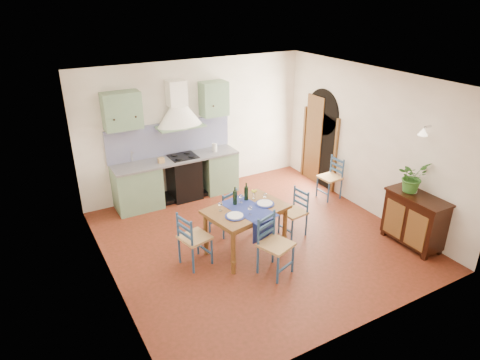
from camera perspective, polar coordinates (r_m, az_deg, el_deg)
name	(u,v)px	position (r m, az deg, el deg)	size (l,w,h in m)	color
floor	(257,239)	(7.68, 2.21, -7.90)	(5.00, 5.00, 0.00)	#44200E
back_wall	(180,149)	(8.89, -8.02, 4.06)	(5.00, 0.96, 2.80)	white
right_wall	(359,141)	(8.74, 15.55, 5.03)	(0.26, 5.00, 2.80)	white
left_wall	(104,201)	(6.21, -17.70, -2.64)	(0.04, 5.00, 2.80)	white
ceiling	(259,81)	(6.62, 2.61, 13.08)	(5.00, 5.00, 0.01)	white
dining_table	(246,213)	(7.01, 0.85, -4.44)	(1.43, 1.12, 1.13)	brown
chair_near	(274,244)	(6.63, 4.57, -8.57)	(0.57, 0.57, 0.97)	navy
chair_far	(224,211)	(7.66, -2.14, -4.12)	(0.52, 0.52, 0.87)	navy
chair_left	(193,239)	(6.83, -6.26, -7.78)	(0.52, 0.52, 0.93)	navy
chair_right	(294,212)	(7.68, 7.27, -4.25)	(0.45, 0.45, 0.86)	navy
chair_spare	(331,177)	(9.15, 12.03, 0.33)	(0.43, 0.43, 0.88)	navy
sideboard	(414,218)	(7.87, 22.24, -4.75)	(0.50, 1.05, 0.94)	black
potted_plant	(412,177)	(7.70, 21.99, 0.41)	(0.48, 0.42, 0.53)	#316925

